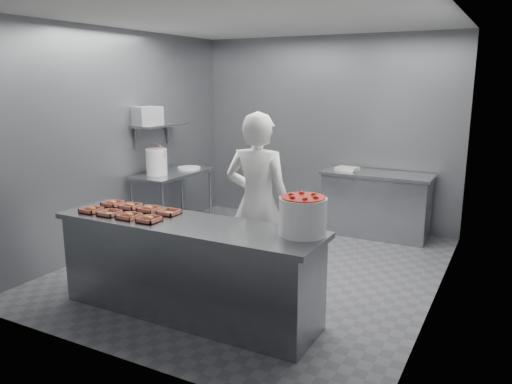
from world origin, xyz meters
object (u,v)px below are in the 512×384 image
(tray_0, at_px, (91,210))
(strawberry_tub, at_px, (303,215))
(tray_3, at_px, (149,219))
(tray_7, at_px, (169,212))
(tray_2, at_px, (129,216))
(tray_5, at_px, (131,206))
(tray_4, at_px, (113,203))
(tray_1, at_px, (110,213))
(worker, at_px, (258,204))
(service_counter, at_px, (188,268))
(prep_table, at_px, (173,194))
(appliance, at_px, (147,116))
(glaze_bucket, at_px, (157,161))
(tray_6, at_px, (149,209))
(back_counter, at_px, (376,204))

(tray_0, height_order, strawberry_tub, strawberry_tub)
(tray_3, bearing_deg, tray_7, 89.40)
(tray_2, height_order, tray_3, same)
(tray_5, bearing_deg, tray_4, 180.00)
(tray_2, height_order, strawberry_tub, strawberry_tub)
(tray_0, distance_m, tray_1, 0.24)
(tray_4, xyz_separation_m, worker, (1.34, 0.65, 0.01))
(service_counter, bearing_deg, prep_table, 130.24)
(appliance, bearing_deg, strawberry_tub, -9.10)
(worker, relative_size, glaze_bucket, 4.32)
(tray_6, relative_size, tray_7, 1.00)
(tray_3, height_order, worker, worker)
(tray_1, bearing_deg, worker, 40.47)
(glaze_bucket, bearing_deg, tray_4, -66.21)
(tray_3, distance_m, appliance, 2.49)
(worker, xyz_separation_m, strawberry_tub, (0.76, -0.64, 0.14))
(tray_3, xyz_separation_m, strawberry_tub, (1.39, 0.30, 0.15))
(appliance, bearing_deg, tray_0, -47.84)
(prep_table, bearing_deg, appliance, -122.20)
(tray_2, bearing_deg, tray_0, 180.00)
(tray_0, xyz_separation_m, tray_2, (0.48, 0.00, 0.00))
(tray_5, bearing_deg, tray_2, -50.46)
(strawberry_tub, bearing_deg, tray_2, -169.72)
(service_counter, distance_m, tray_4, 1.14)
(tray_5, relative_size, tray_7, 1.00)
(tray_3, relative_size, tray_5, 1.00)
(tray_3, bearing_deg, strawberry_tub, 12.01)
(tray_6, xyz_separation_m, tray_7, (0.24, 0.00, -0.00))
(tray_7, xyz_separation_m, worker, (0.62, 0.65, 0.01))
(prep_table, relative_size, tray_7, 6.40)
(tray_7, distance_m, worker, 0.90)
(tray_5, height_order, tray_7, tray_5)
(service_counter, relative_size, tray_6, 13.88)
(tray_5, height_order, strawberry_tub, strawberry_tub)
(tray_1, distance_m, tray_5, 0.29)
(tray_3, relative_size, tray_6, 1.00)
(tray_1, bearing_deg, tray_7, 31.20)
(tray_3, bearing_deg, tray_5, 148.80)
(tray_6, relative_size, strawberry_tub, 0.47)
(tray_5, bearing_deg, tray_7, 0.00)
(tray_5, distance_m, appliance, 2.00)
(back_counter, relative_size, worker, 0.80)
(back_counter, xyz_separation_m, appliance, (-2.72, -1.57, 1.24))
(tray_2, xyz_separation_m, strawberry_tub, (1.63, 0.30, 0.15))
(prep_table, relative_size, tray_3, 6.40)
(back_counter, height_order, tray_0, tray_0)
(prep_table, distance_m, worker, 2.31)
(tray_2, distance_m, appliance, 2.35)
(prep_table, xyz_separation_m, appliance, (-0.17, -0.27, 1.10))
(tray_3, distance_m, worker, 1.13)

